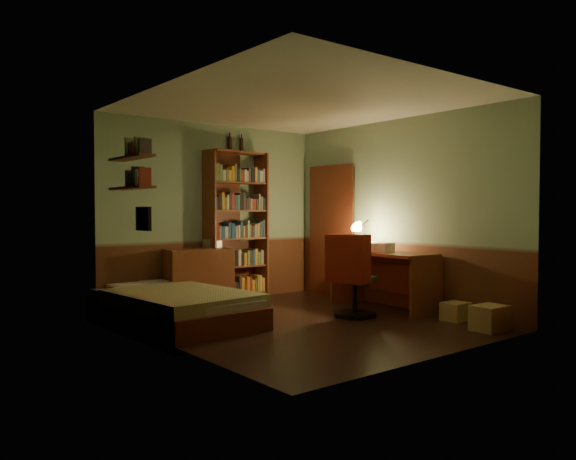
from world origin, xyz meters
TOP-DOWN VIEW (x-y plane):
  - floor at (0.00, 0.00)m, footprint 3.50×4.00m
  - ceiling at (0.00, 0.00)m, footprint 3.50×4.00m
  - wall_back at (0.00, 2.01)m, footprint 3.50×0.02m
  - wall_left at (-1.76, 0.00)m, footprint 0.02×4.00m
  - wall_right at (1.76, 0.00)m, footprint 0.02×4.00m
  - wall_front at (0.00, -2.01)m, footprint 3.50×0.02m
  - doorway at (1.72, 1.30)m, footprint 0.06×0.90m
  - door_trim at (1.69, 1.30)m, footprint 0.02×0.98m
  - bed at (-1.19, 0.97)m, footprint 1.29×2.30m
  - dresser at (-0.40, 1.76)m, footprint 0.96×0.56m
  - mini_stereo at (-0.10, 1.89)m, footprint 0.25×0.21m
  - bookshelf at (0.29, 1.85)m, footprint 0.98×0.42m
  - bottle_left at (0.25, 1.96)m, footprint 0.07×0.07m
  - bottle_right at (0.46, 1.96)m, footprint 0.07×0.07m
  - desk at (1.44, -0.01)m, footprint 0.70×1.50m
  - paper_stack at (1.56, 0.41)m, footprint 0.31×0.35m
  - desk_lamp at (1.60, 0.49)m, footprint 0.23×0.23m
  - office_chair at (0.77, -0.14)m, footprint 0.61×0.57m
  - red_jacket at (0.82, -0.17)m, footprint 0.29×0.51m
  - wall_shelf_lower at (-1.64, 1.10)m, footprint 0.20×0.90m
  - wall_shelf_upper at (-1.64, 1.10)m, footprint 0.20×0.90m
  - framed_picture at (-1.72, 0.60)m, footprint 0.04×0.32m
  - cardboard_box_a at (1.36, -1.66)m, footprint 0.39×0.32m
  - cardboard_box_b at (1.56, -1.07)m, footprint 0.31×0.26m

SIDE VIEW (x-z plane):
  - floor at x=0.00m, z-range -0.02..0.00m
  - cardboard_box_b at x=1.56m, z-range 0.00..0.22m
  - cardboard_box_a at x=1.36m, z-range 0.00..0.28m
  - bed at x=-1.19m, z-range 0.00..0.67m
  - desk at x=1.44m, z-range 0.00..0.78m
  - dresser at x=-0.40m, z-range 0.00..0.81m
  - office_chair at x=0.77m, z-range 0.00..0.98m
  - paper_stack at x=1.56m, z-range 0.78..0.90m
  - mini_stereo at x=-0.10m, z-range 0.81..0.93m
  - doorway at x=1.72m, z-range 0.00..2.00m
  - door_trim at x=1.69m, z-range -0.04..2.04m
  - desk_lamp at x=1.60m, z-range 0.78..1.39m
  - bookshelf at x=0.29m, z-range 0.00..2.21m
  - framed_picture at x=-1.72m, z-range 1.12..1.38m
  - red_jacket at x=0.82m, z-range 0.98..1.57m
  - wall_back at x=0.00m, z-range 0.00..2.60m
  - wall_left at x=-1.76m, z-range 0.00..2.60m
  - wall_right at x=1.76m, z-range 0.00..2.60m
  - wall_front at x=0.00m, z-range 0.00..2.60m
  - wall_shelf_lower at x=-1.64m, z-range 1.59..1.61m
  - wall_shelf_upper at x=-1.64m, z-range 1.94..1.96m
  - bottle_right at x=0.46m, z-range 2.21..2.43m
  - bottle_left at x=0.25m, z-range 2.21..2.43m
  - ceiling at x=0.00m, z-range 2.60..2.62m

